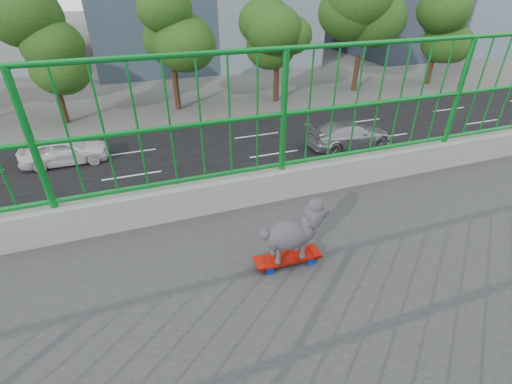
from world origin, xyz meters
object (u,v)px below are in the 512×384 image
object	(u,v)px
skateboard	(287,258)
poodle	(293,231)
car_3	(350,134)
car_1	(97,252)
car_5	(275,279)
car_4	(64,150)

from	to	relation	value
skateboard	poodle	bearing A→B (deg)	90.00
car_3	car_1	bearing A→B (deg)	114.43
poodle	car_5	xyz separation A→B (m)	(-5.55, 2.30, -6.53)
poodle	car_4	size ratio (longest dim) A/B	0.12
car_1	car_3	size ratio (longest dim) A/B	0.90
car_1	car_3	bearing A→B (deg)	114.43
car_4	car_5	size ratio (longest dim) A/B	0.95
car_5	car_1	bearing A→B (deg)	-120.99
skateboard	car_4	bearing A→B (deg)	-162.96
poodle	car_5	distance (m)	8.87
car_3	car_4	world-z (taller)	same
skateboard	car_1	distance (m)	11.17
car_5	car_3	bearing A→B (deg)	137.63
skateboard	car_1	bearing A→B (deg)	-159.16
skateboard	car_1	world-z (taller)	skateboard
car_3	car_4	distance (m)	16.36
car_1	car_4	world-z (taller)	car_1
skateboard	car_3	distance (m)	19.80
car_1	car_5	size ratio (longest dim) A/B	1.01
skateboard	car_5	size ratio (longest dim) A/B	0.11
poodle	car_1	xyz separation A→B (m)	(-8.75, -3.03, -6.53)
poodle	car_1	distance (m)	11.33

